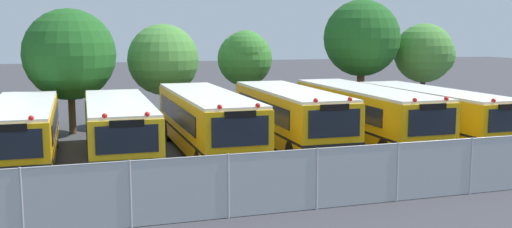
{
  "coord_description": "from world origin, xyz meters",
  "views": [
    {
      "loc": [
        -5.75,
        -24.53,
        5.2
      ],
      "look_at": [
        2.18,
        0.0,
        1.6
      ],
      "focal_mm": 41.29,
      "sensor_mm": 36.0,
      "label": 1
    }
  ],
  "objects": [
    {
      "name": "tree_6",
      "position": [
        15.93,
        7.57,
        3.84
      ],
      "size": [
        3.73,
        3.73,
        5.75
      ],
      "color": "#4C3823",
      "rests_on": "ground_plane"
    },
    {
      "name": "school_bus_3",
      "position": [
        -0.11,
        -0.2,
        1.45
      ],
      "size": [
        2.62,
        10.74,
        2.76
      ],
      "rotation": [
        0.0,
        0.0,
        3.13
      ],
      "color": "#EAA80C",
      "rests_on": "ground_plane"
    },
    {
      "name": "school_bus_5",
      "position": [
        7.5,
        -0.06,
        1.44
      ],
      "size": [
        2.72,
        11.28,
        2.74
      ],
      "rotation": [
        0.0,
        0.0,
        3.13
      ],
      "color": "#EAA80C",
      "rests_on": "ground_plane"
    },
    {
      "name": "school_bus_6",
      "position": [
        11.09,
        -0.22,
        1.36
      ],
      "size": [
        2.6,
        10.59,
        2.57
      ],
      "rotation": [
        0.0,
        0.0,
        3.15
      ],
      "color": "#EAA80C",
      "rests_on": "ground_plane"
    },
    {
      "name": "school_bus_1",
      "position": [
        -7.47,
        -0.0,
        1.36
      ],
      "size": [
        2.58,
        10.0,
        2.57
      ],
      "rotation": [
        0.0,
        0.0,
        3.13
      ],
      "color": "#EAA80C",
      "rests_on": "ground_plane"
    },
    {
      "name": "chainlink_fence",
      "position": [
        -0.23,
        -9.07,
        0.96
      ],
      "size": [
        29.68,
        0.07,
        1.85
      ],
      "color": "#9EA0A3",
      "rests_on": "ground_plane"
    },
    {
      "name": "school_bus_2",
      "position": [
        -3.79,
        -0.18,
        1.35
      ],
      "size": [
        2.82,
        9.98,
        2.56
      ],
      "rotation": [
        0.0,
        0.0,
        3.12
      ],
      "color": "yellow",
      "rests_on": "ground_plane"
    },
    {
      "name": "traffic_cone",
      "position": [
        5.93,
        -8.14,
        0.25
      ],
      "size": [
        0.38,
        0.38,
        0.5
      ],
      "primitive_type": "cone",
      "color": "#EA5914",
      "rests_on": "ground_plane"
    },
    {
      "name": "ground_plane",
      "position": [
        0.0,
        0.0,
        0.0
      ],
      "size": [
        160.0,
        160.0,
        0.0
      ],
      "primitive_type": "plane",
      "color": "#38383D"
    },
    {
      "name": "tree_2",
      "position": [
        -5.58,
        6.7,
        4.12
      ],
      "size": [
        4.64,
        4.64,
        6.39
      ],
      "color": "#4C3823",
      "rests_on": "ground_plane"
    },
    {
      "name": "tree_3",
      "position": [
        -0.66,
        8.2,
        3.63
      ],
      "size": [
        3.95,
        3.95,
        5.66
      ],
      "color": "#4C3823",
      "rests_on": "ground_plane"
    },
    {
      "name": "tree_5",
      "position": [
        11.67,
        7.89,
        4.84
      ],
      "size": [
        4.67,
        4.67,
        7.17
      ],
      "color": "#4C3823",
      "rests_on": "ground_plane"
    },
    {
      "name": "school_bus_4",
      "position": [
        3.76,
        -0.12,
        1.46
      ],
      "size": [
        2.8,
        9.87,
        2.79
      ],
      "rotation": [
        0.0,
        0.0,
        3.12
      ],
      "color": "#EAA80C",
      "rests_on": "ground_plane"
    },
    {
      "name": "tree_4",
      "position": [
        4.32,
        8.69,
        3.74
      ],
      "size": [
        3.24,
        3.24,
        5.31
      ],
      "color": "#4C3823",
      "rests_on": "ground_plane"
    }
  ]
}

